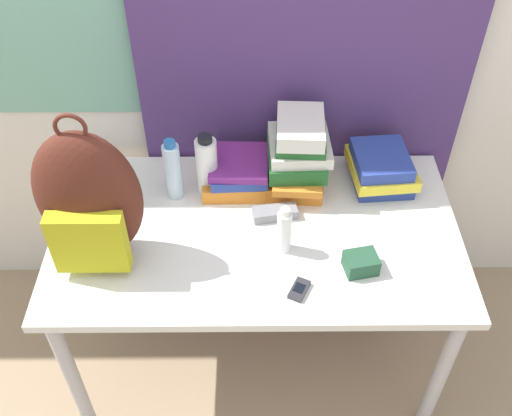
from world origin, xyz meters
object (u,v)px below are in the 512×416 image
at_px(backpack, 89,201).
at_px(book_stack_center, 297,154).
at_px(sports_bottle, 207,166).
at_px(sunscreen_bottle, 284,231).
at_px(book_stack_right, 381,168).
at_px(camera_pouch, 361,263).
at_px(book_stack_left, 236,172).
at_px(water_bottle, 173,170).
at_px(sunglasses_case, 275,213).
at_px(cell_phone, 299,290).

height_order(backpack, book_stack_center, backpack).
relative_size(sports_bottle, sunscreen_bottle, 1.36).
distance_m(book_stack_right, camera_pouch, 0.42).
height_order(backpack, book_stack_left, backpack).
relative_size(water_bottle, sunglasses_case, 1.52).
relative_size(sports_bottle, sunglasses_case, 1.54).
bearing_deg(sports_bottle, book_stack_right, 3.52).
relative_size(book_stack_right, cell_phone, 2.82).
relative_size(book_stack_right, sports_bottle, 1.07).
height_order(book_stack_left, sunscreen_bottle, sunscreen_bottle).
height_order(book_stack_center, sunscreen_bottle, book_stack_center).
distance_m(cell_phone, sunglasses_case, 0.32).
height_order(water_bottle, sports_bottle, sports_bottle).
distance_m(backpack, sports_bottle, 0.45).
bearing_deg(sunglasses_case, water_bottle, 162.01).
bearing_deg(book_stack_left, book_stack_center, 1.86).
distance_m(sunglasses_case, camera_pouch, 0.35).
height_order(book_stack_left, sports_bottle, sports_bottle).
xyz_separation_m(cell_phone, sunglasses_case, (-0.06, 0.32, 0.01)).
distance_m(book_stack_center, sunglasses_case, 0.22).
xyz_separation_m(backpack, book_stack_right, (0.94, 0.33, -0.16)).
xyz_separation_m(book_stack_left, cell_phone, (0.20, -0.49, -0.05)).
height_order(backpack, sunscreen_bottle, backpack).
relative_size(cell_phone, sunglasses_case, 0.59).
bearing_deg(cell_phone, camera_pouch, 23.60).
distance_m(sports_bottle, camera_pouch, 0.62).
distance_m(backpack, book_stack_left, 0.56).
relative_size(book_stack_left, cell_phone, 2.53).
xyz_separation_m(backpack, sunglasses_case, (0.56, 0.16, -0.21)).
xyz_separation_m(book_stack_center, cell_phone, (-0.02, -0.50, -0.12)).
bearing_deg(backpack, book_stack_center, 27.80).
bearing_deg(cell_phone, water_bottle, 133.58).
xyz_separation_m(water_bottle, sunglasses_case, (0.35, -0.11, -0.10)).
bearing_deg(sunglasses_case, book_stack_left, 127.85).
bearing_deg(backpack, sports_bottle, 41.71).
distance_m(water_bottle, camera_pouch, 0.70).
bearing_deg(book_stack_center, sports_bottle, -171.73).
height_order(book_stack_left, camera_pouch, book_stack_left).
xyz_separation_m(book_stack_right, sunglasses_case, (-0.38, -0.17, -0.05)).
xyz_separation_m(book_stack_left, sunscreen_bottle, (0.16, -0.32, 0.03)).
bearing_deg(water_bottle, book_stack_center, 8.73).
bearing_deg(water_bottle, cell_phone, -46.42).
relative_size(book_stack_center, water_bottle, 1.22).
height_order(book_stack_center, water_bottle, book_stack_center).
height_order(cell_phone, camera_pouch, camera_pouch).
bearing_deg(book_stack_left, camera_pouch, -45.89).
relative_size(book_stack_left, sports_bottle, 0.96).
height_order(book_stack_center, camera_pouch, book_stack_center).
relative_size(backpack, book_stack_center, 1.84).
height_order(book_stack_left, book_stack_right, book_stack_right).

